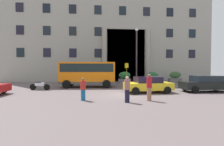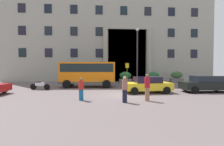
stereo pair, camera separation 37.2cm
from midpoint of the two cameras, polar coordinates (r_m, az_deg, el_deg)
The scene contains 16 objects.
ground_plane at distance 13.83m, azimuth 4.41°, elevation -7.66°, with size 80.00×64.00×0.12m, color #66595A.
office_building_facade at distance 32.07m, azimuth -0.42°, elevation 16.49°, with size 34.48×9.66×20.65m.
orange_minibus at distance 19.02m, azimuth -7.76°, elevation 0.23°, with size 6.19×2.77×2.84m.
bus_stop_sign at distance 21.14m, azimuth 5.75°, elevation 0.48°, with size 0.44×0.08×2.79m.
hedge_planter_west at distance 24.19m, azimuth 5.11°, elevation -1.56°, with size 1.77×0.85×1.62m.
hedge_planter_far_east at distance 24.64m, azimuth -13.43°, elevation -1.76°, with size 2.05×0.71×1.43m.
hedge_planter_entrance_right at distance 25.76m, azimuth 14.65°, elevation -1.45°, with size 1.79×0.87×1.58m.
hedge_planter_far_west at distance 26.96m, azimuth 21.82°, elevation -1.31°, with size 1.89×0.75×1.64m.
hedge_planter_entrance_left at distance 24.42m, azimuth -4.66°, elevation -1.81°, with size 1.51×0.76×1.37m.
parked_coupe_end at distance 15.05m, azimuth 12.73°, elevation -3.89°, with size 4.20×2.24×1.43m.
parked_hatchback_near at distance 17.42m, azimuth 30.31°, elevation -3.22°, with size 4.50×1.98×1.49m.
scooter_by_planter at distance 17.94m, azimuth -23.17°, elevation -3.94°, with size 2.02×0.61×0.89m.
pedestrian_child_trailing at distance 10.59m, azimuth 5.44°, elevation -5.64°, with size 0.36×0.36×1.68m.
pedestrian_woman_dark_dress at distance 11.42m, azimuth -9.70°, elevation -5.52°, with size 0.36×0.36×1.53m.
pedestrian_man_crossing at distance 11.33m, azimuth 13.00°, elevation -4.83°, with size 0.36×0.36×1.81m.
lamppost_plaza_centre at distance 22.20m, azimuth 9.20°, elevation 7.30°, with size 0.40×0.40×7.43m.
Camera 2 is at (-1.87, -13.49, 2.23)m, focal length 26.45 mm.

